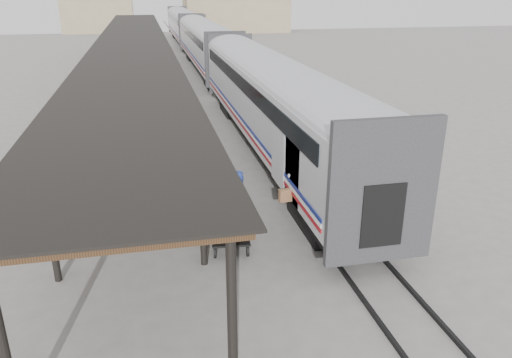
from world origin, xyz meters
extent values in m
plane|color=slate|center=(0.00, 0.00, 0.00)|extent=(160.00, 160.00, 0.00)
cube|color=silver|center=(3.20, 8.00, 2.60)|extent=(3.00, 24.00, 2.90)
cube|color=#28282B|center=(3.20, -3.90, 2.60)|extent=(3.04, 0.22, 3.50)
cube|color=black|center=(1.68, 8.00, 3.50)|extent=(0.04, 22.08, 0.65)
cube|color=black|center=(3.20, 8.00, 0.90)|extent=(2.55, 23.04, 0.50)
cube|color=silver|center=(3.20, 34.00, 2.60)|extent=(3.00, 24.00, 2.90)
cube|color=#28282B|center=(3.20, 22.10, 2.60)|extent=(3.04, 0.22, 3.50)
cube|color=black|center=(1.68, 34.00, 3.50)|extent=(0.04, 22.08, 0.65)
cube|color=black|center=(3.20, 34.00, 0.90)|extent=(2.55, 23.04, 0.50)
cube|color=silver|center=(3.20, 60.00, 2.60)|extent=(3.00, 24.00, 2.90)
cube|color=#28282B|center=(3.20, 48.10, 2.60)|extent=(3.04, 0.22, 3.50)
cube|color=black|center=(1.68, 60.00, 3.50)|extent=(0.04, 22.08, 0.65)
cube|color=black|center=(3.20, 60.00, 0.90)|extent=(2.55, 23.04, 0.50)
cube|color=black|center=(1.95, -0.50, 2.15)|extent=(0.50, 1.70, 2.00)
imported|color=beige|center=(1.95, -0.50, 2.01)|extent=(0.72, 0.89, 1.72)
cube|color=brown|center=(1.55, -0.65, 1.40)|extent=(0.57, 0.25, 0.42)
cube|color=#422B19|center=(-3.40, 24.00, 4.00)|extent=(4.60, 64.00, 0.18)
cube|color=black|center=(-3.40, 24.00, 4.12)|extent=(4.90, 64.30, 0.06)
cylinder|color=black|center=(-5.45, -7.00, 2.00)|extent=(0.20, 0.20, 4.00)
cylinder|color=black|center=(-5.45, 24.00, 2.00)|extent=(0.20, 0.20, 4.00)
cylinder|color=black|center=(-5.45, 55.00, 2.00)|extent=(0.20, 0.20, 4.00)
cylinder|color=black|center=(-1.35, -7.00, 2.00)|extent=(0.20, 0.20, 4.00)
cylinder|color=black|center=(-1.35, 24.00, 2.00)|extent=(0.20, 0.20, 4.00)
cylinder|color=black|center=(-1.35, 55.00, 2.00)|extent=(0.20, 0.20, 4.00)
cube|color=black|center=(2.48, 34.00, 0.06)|extent=(0.10, 150.00, 0.12)
cube|color=black|center=(3.92, 34.00, 0.06)|extent=(0.10, 150.00, 0.12)
cube|color=tan|center=(14.00, 78.00, 4.00)|extent=(18.00, 10.00, 8.00)
cube|color=tan|center=(-10.00, 82.00, 3.00)|extent=(12.00, 8.00, 6.00)
cube|color=brown|center=(-0.39, -0.81, 0.80)|extent=(1.50, 2.52, 0.12)
cube|color=black|center=(-0.39, -0.81, 0.45)|extent=(1.39, 2.41, 0.06)
cylinder|color=black|center=(-0.99, -1.70, 0.20)|extent=(0.12, 0.41, 0.40)
cylinder|color=black|center=(0.00, -1.80, 0.20)|extent=(0.12, 0.41, 0.40)
cylinder|color=black|center=(-0.79, 0.19, 0.20)|extent=(0.12, 0.41, 0.40)
cylinder|color=black|center=(0.21, 0.09, 0.20)|extent=(0.12, 0.41, 0.40)
cube|color=#3C3C3E|center=(-0.59, -0.25, 0.96)|extent=(0.64, 0.48, 0.20)
cube|color=brown|center=(-0.05, -0.18, 0.96)|extent=(0.60, 0.44, 0.21)
cube|color=black|center=(-0.72, -0.74, 0.98)|extent=(0.60, 0.43, 0.23)
cube|color=#444429|center=(-0.13, -0.74, 0.96)|extent=(0.60, 0.46, 0.20)
cube|color=#462F1C|center=(-0.50, -0.31, 1.18)|extent=(0.67, 0.57, 0.21)
cube|color=brown|center=(-0.70, -0.69, 1.20)|extent=(0.53, 0.38, 0.21)
cube|color=maroon|center=(-2.69, 21.19, 0.60)|extent=(1.27, 1.80, 0.99)
cube|color=maroon|center=(-2.77, 21.62, 1.26)|extent=(1.04, 0.82, 0.38)
cylinder|color=black|center=(-3.02, 20.52, 0.20)|extent=(0.20, 0.41, 0.40)
cylinder|color=black|center=(-2.15, 20.68, 0.20)|extent=(0.20, 0.41, 0.40)
cylinder|color=black|center=(-3.23, 21.71, 0.20)|extent=(0.20, 0.41, 0.40)
cylinder|color=black|center=(-2.37, 21.87, 0.20)|extent=(0.20, 0.41, 0.40)
imported|color=navy|center=(-0.14, -1.46, 1.76)|extent=(0.69, 0.78, 1.80)
imported|color=black|center=(-3.53, 17.47, 0.76)|extent=(0.93, 0.48, 1.51)
camera|label=1|loc=(-2.62, -14.91, 7.70)|focal=35.00mm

